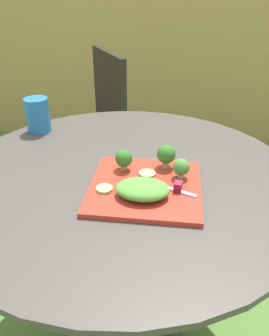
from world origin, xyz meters
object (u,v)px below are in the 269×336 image
at_px(fork, 164,187).
at_px(salad_plate, 145,187).
at_px(patio_chair, 92,122).
at_px(drinking_glass, 38,117).

bearing_deg(fork, salad_plate, 171.95).
relative_size(patio_chair, salad_plate, 3.03).
bearing_deg(salad_plate, drinking_glass, 141.00).
distance_m(patio_chair, drinking_glass, 0.68).
bearing_deg(salad_plate, patio_chair, 112.02).
relative_size(patio_chair, fork, 6.07).
xyz_separation_m(patio_chair, salad_plate, (0.39, -0.97, 0.22)).
relative_size(patio_chair, drinking_glass, 7.22).
height_order(patio_chair, fork, patio_chair).
height_order(patio_chair, drinking_glass, patio_chair).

